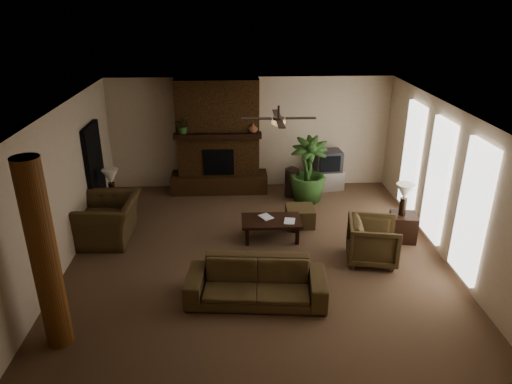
{
  "coord_description": "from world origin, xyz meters",
  "views": [
    {
      "loc": [
        -0.39,
        -7.92,
        4.62
      ],
      "look_at": [
        0.0,
        0.4,
        1.1
      ],
      "focal_mm": 32.9,
      "sensor_mm": 36.0,
      "label": 1
    }
  ],
  "objects_px": {
    "sofa": "(256,276)",
    "lamp_right": "(405,194)",
    "log_column": "(44,257)",
    "coffee_table": "(271,222)",
    "armchair_left": "(107,213)",
    "lamp_left": "(111,178)",
    "tv_stand": "(325,180)",
    "side_table_left": "(116,210)",
    "ottoman": "(300,216)",
    "floor_vase": "(292,179)",
    "armchair_right": "(373,239)",
    "side_table_right": "(403,227)",
    "floor_plant": "(307,184)"
  },
  "relations": [
    {
      "from": "log_column",
      "to": "armchair_right",
      "type": "bearing_deg",
      "value": 21.44
    },
    {
      "from": "floor_plant",
      "to": "lamp_right",
      "type": "distance_m",
      "value": 2.64
    },
    {
      "from": "log_column",
      "to": "armchair_right",
      "type": "relative_size",
      "value": 3.08
    },
    {
      "from": "armchair_left",
      "to": "side_table_right",
      "type": "xyz_separation_m",
      "value": [
        5.96,
        -0.32,
        -0.3
      ]
    },
    {
      "from": "tv_stand",
      "to": "side_table_left",
      "type": "height_order",
      "value": "side_table_left"
    },
    {
      "from": "ottoman",
      "to": "tv_stand",
      "type": "xyz_separation_m",
      "value": [
        0.92,
        1.99,
        0.05
      ]
    },
    {
      "from": "armchair_right",
      "to": "ottoman",
      "type": "relative_size",
      "value": 1.51
    },
    {
      "from": "lamp_left",
      "to": "side_table_right",
      "type": "relative_size",
      "value": 1.18
    },
    {
      "from": "side_table_right",
      "to": "tv_stand",
      "type": "bearing_deg",
      "value": 111.11
    },
    {
      "from": "log_column",
      "to": "ottoman",
      "type": "relative_size",
      "value": 4.67
    },
    {
      "from": "sofa",
      "to": "armchair_right",
      "type": "xyz_separation_m",
      "value": [
        2.22,
        1.12,
        0.01
      ]
    },
    {
      "from": "armchair_left",
      "to": "lamp_left",
      "type": "height_order",
      "value": "lamp_left"
    },
    {
      "from": "log_column",
      "to": "lamp_left",
      "type": "xyz_separation_m",
      "value": [
        -0.1,
        3.93,
        -0.4
      ]
    },
    {
      "from": "armchair_right",
      "to": "floor_vase",
      "type": "bearing_deg",
      "value": 30.33
    },
    {
      "from": "sofa",
      "to": "side_table_right",
      "type": "height_order",
      "value": "sofa"
    },
    {
      "from": "side_table_left",
      "to": "tv_stand",
      "type": "bearing_deg",
      "value": 18.47
    },
    {
      "from": "log_column",
      "to": "side_table_left",
      "type": "distance_m",
      "value": 4.06
    },
    {
      "from": "armchair_right",
      "to": "side_table_left",
      "type": "bearing_deg",
      "value": 80.14
    },
    {
      "from": "armchair_right",
      "to": "floor_plant",
      "type": "bearing_deg",
      "value": 26.25
    },
    {
      "from": "floor_plant",
      "to": "lamp_right",
      "type": "bearing_deg",
      "value": -51.51
    },
    {
      "from": "coffee_table",
      "to": "floor_vase",
      "type": "distance_m",
      "value": 2.31
    },
    {
      "from": "coffee_table",
      "to": "floor_vase",
      "type": "height_order",
      "value": "floor_vase"
    },
    {
      "from": "armchair_right",
      "to": "lamp_right",
      "type": "bearing_deg",
      "value": -33.93
    },
    {
      "from": "lamp_right",
      "to": "ottoman",
      "type": "bearing_deg",
      "value": 159.14
    },
    {
      "from": "side_table_left",
      "to": "floor_plant",
      "type": "bearing_deg",
      "value": 12.05
    },
    {
      "from": "armchair_right",
      "to": "floor_vase",
      "type": "height_order",
      "value": "armchair_right"
    },
    {
      "from": "lamp_right",
      "to": "tv_stand",
      "type": "bearing_deg",
      "value": 110.54
    },
    {
      "from": "armchair_left",
      "to": "side_table_left",
      "type": "height_order",
      "value": "armchair_left"
    },
    {
      "from": "tv_stand",
      "to": "lamp_left",
      "type": "height_order",
      "value": "lamp_left"
    },
    {
      "from": "floor_vase",
      "to": "lamp_right",
      "type": "height_order",
      "value": "lamp_right"
    },
    {
      "from": "ottoman",
      "to": "side_table_left",
      "type": "distance_m",
      "value": 4.03
    },
    {
      "from": "tv_stand",
      "to": "floor_plant",
      "type": "height_order",
      "value": "floor_plant"
    },
    {
      "from": "lamp_right",
      "to": "side_table_right",
      "type": "bearing_deg",
      "value": -35.18
    },
    {
      "from": "sofa",
      "to": "tv_stand",
      "type": "xyz_separation_m",
      "value": [
        1.99,
        4.67,
        -0.19
      ]
    },
    {
      "from": "tv_stand",
      "to": "side_table_left",
      "type": "bearing_deg",
      "value": -173.97
    },
    {
      "from": "coffee_table",
      "to": "ottoman",
      "type": "xyz_separation_m",
      "value": [
        0.67,
        0.62,
        -0.17
      ]
    },
    {
      "from": "coffee_table",
      "to": "side_table_right",
      "type": "relative_size",
      "value": 2.18
    },
    {
      "from": "armchair_left",
      "to": "side_table_right",
      "type": "bearing_deg",
      "value": 88.64
    },
    {
      "from": "sofa",
      "to": "lamp_right",
      "type": "height_order",
      "value": "lamp_right"
    },
    {
      "from": "floor_vase",
      "to": "coffee_table",
      "type": "bearing_deg",
      "value": -106.97
    },
    {
      "from": "log_column",
      "to": "floor_vase",
      "type": "relative_size",
      "value": 3.64
    },
    {
      "from": "log_column",
      "to": "tv_stand",
      "type": "distance_m",
      "value": 7.46
    },
    {
      "from": "armchair_left",
      "to": "log_column",
      "type": "bearing_deg",
      "value": 2.3
    },
    {
      "from": "log_column",
      "to": "tv_stand",
      "type": "xyz_separation_m",
      "value": [
        4.86,
        5.55,
        -1.15
      ]
    },
    {
      "from": "lamp_left",
      "to": "floor_plant",
      "type": "bearing_deg",
      "value": 11.69
    },
    {
      "from": "sofa",
      "to": "side_table_right",
      "type": "bearing_deg",
      "value": 37.14
    },
    {
      "from": "armchair_left",
      "to": "side_table_right",
      "type": "height_order",
      "value": "armchair_left"
    },
    {
      "from": "log_column",
      "to": "coffee_table",
      "type": "relative_size",
      "value": 2.33
    },
    {
      "from": "tv_stand",
      "to": "lamp_right",
      "type": "bearing_deg",
      "value": -81.9
    },
    {
      "from": "armchair_right",
      "to": "log_column",
      "type": "bearing_deg",
      "value": 121.89
    }
  ]
}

